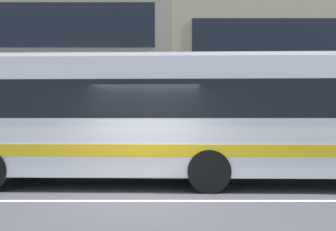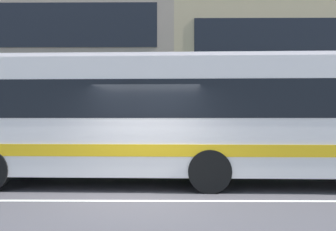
% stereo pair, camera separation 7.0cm
% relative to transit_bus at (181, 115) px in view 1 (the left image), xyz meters
% --- Properties ---
extents(ground_plane, '(160.00, 160.00, 0.00)m').
position_rel_transit_bus_xyz_m(ground_plane, '(-0.84, -2.11, -1.81)').
color(ground_plane, '#434045').
extents(lane_centre_line, '(60.00, 0.16, 0.01)m').
position_rel_transit_bus_xyz_m(lane_centre_line, '(-0.84, -2.11, -1.80)').
color(lane_centre_line, silver).
rests_on(lane_centre_line, ground_plane).
extents(hedge_row_far, '(23.71, 1.10, 1.16)m').
position_rel_transit_bus_xyz_m(hedge_row_far, '(2.82, 3.38, -1.23)').
color(hedge_row_far, '#244E28').
rests_on(hedge_row_far, ground_plane).
extents(apartment_block_left, '(19.74, 8.35, 10.51)m').
position_rel_transit_bus_xyz_m(apartment_block_left, '(-10.00, 12.29, 3.45)').
color(apartment_block_left, tan).
rests_on(apartment_block_left, ground_plane).
extents(transit_bus, '(11.09, 2.98, 3.28)m').
position_rel_transit_bus_xyz_m(transit_bus, '(0.00, 0.00, 0.00)').
color(transit_bus, silver).
rests_on(transit_bus, ground_plane).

